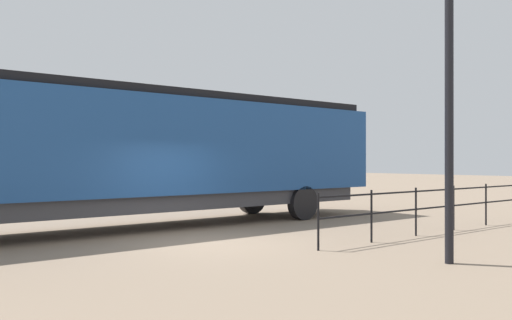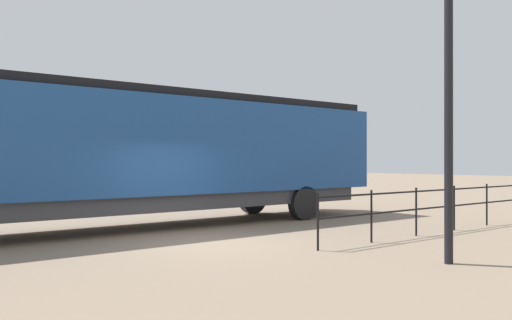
{
  "view_description": "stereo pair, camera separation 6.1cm",
  "coord_description": "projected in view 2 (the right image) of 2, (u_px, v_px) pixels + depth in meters",
  "views": [
    {
      "loc": [
        10.39,
        -6.92,
        1.93
      ],
      "look_at": [
        0.06,
        1.45,
        1.95
      ],
      "focal_mm": 37.3,
      "sensor_mm": 36.0,
      "label": 1
    },
    {
      "loc": [
        10.43,
        -6.87,
        1.93
      ],
      "look_at": [
        0.06,
        1.45,
        1.95
      ],
      "focal_mm": 37.3,
      "sensor_mm": 36.0,
      "label": 2
    }
  ],
  "objects": [
    {
      "name": "locomotive",
      "position": [
        150.0,
        151.0,
        15.31
      ],
      "size": [
        2.97,
        16.67,
        3.93
      ],
      "color": "navy",
      "rests_on": "ground_plane"
    },
    {
      "name": "ground_plane",
      "position": [
        206.0,
        243.0,
        12.43
      ],
      "size": [
        120.0,
        120.0,
        0.0
      ],
      "primitive_type": "plane",
      "color": "#84705B"
    },
    {
      "name": "lamp_post",
      "position": [
        449.0,
        1.0,
        9.94
      ],
      "size": [
        0.53,
        0.53,
        7.04
      ],
      "color": "black",
      "rests_on": "ground_plane"
    },
    {
      "name": "platform_fence",
      "position": [
        436.0,
        203.0,
        14.16
      ],
      "size": [
        0.05,
        8.96,
        1.24
      ],
      "color": "black",
      "rests_on": "ground_plane"
    }
  ]
}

